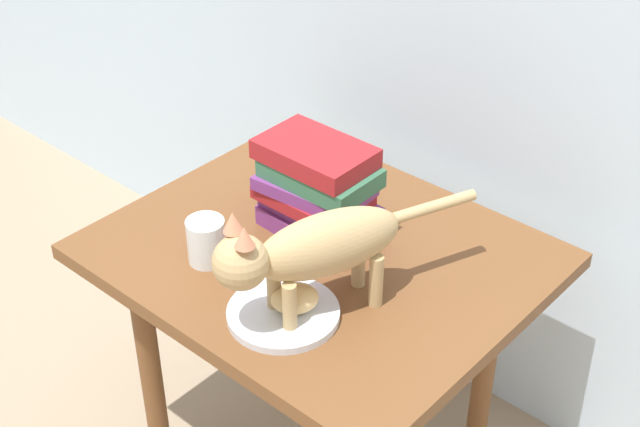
{
  "coord_description": "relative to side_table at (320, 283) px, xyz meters",
  "views": [
    {
      "loc": [
        0.89,
        -1.01,
        1.58
      ],
      "look_at": [
        0.0,
        0.0,
        0.65
      ],
      "focal_mm": 51.31,
      "sensor_mm": 36.0,
      "label": 1
    }
  ],
  "objects": [
    {
      "name": "plate",
      "position": [
        0.08,
        -0.18,
        0.09
      ],
      "size": [
        0.19,
        0.19,
        0.01
      ],
      "primitive_type": "cylinder",
      "color": "silver",
      "rests_on": "side_table"
    },
    {
      "name": "book_stack",
      "position": [
        -0.04,
        0.04,
        0.17
      ],
      "size": [
        0.22,
        0.16,
        0.19
      ],
      "color": "#72337A",
      "rests_on": "side_table"
    },
    {
      "name": "cat",
      "position": [
        0.11,
        -0.14,
        0.21
      ],
      "size": [
        0.21,
        0.45,
        0.23
      ],
      "color": "tan",
      "rests_on": "side_table"
    },
    {
      "name": "side_table",
      "position": [
        0.0,
        0.0,
        0.0
      ],
      "size": [
        0.77,
        0.64,
        0.57
      ],
      "color": "brown",
      "rests_on": "ground"
    },
    {
      "name": "candle_jar",
      "position": [
        -0.13,
        -0.16,
        0.12
      ],
      "size": [
        0.07,
        0.07,
        0.08
      ],
      "color": "silver",
      "rests_on": "side_table"
    },
    {
      "name": "tv_remote",
      "position": [
        -0.2,
        0.22,
        0.09
      ],
      "size": [
        0.16,
        0.1,
        0.02
      ],
      "primitive_type": "cube",
      "rotation": [
        0.0,
        0.0,
        -0.37
      ],
      "color": "black",
      "rests_on": "side_table"
    },
    {
      "name": "bread_roll",
      "position": [
        0.09,
        -0.17,
        0.12
      ],
      "size": [
        0.1,
        0.1,
        0.05
      ],
      "primitive_type": "ellipsoid",
      "rotation": [
        0.0,
        0.0,
        0.89
      ],
      "color": "#E0BC7A",
      "rests_on": "plate"
    }
  ]
}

